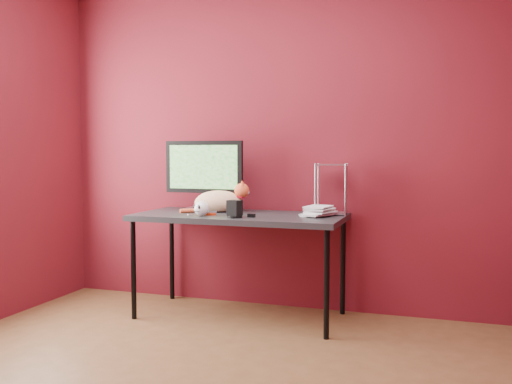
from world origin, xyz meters
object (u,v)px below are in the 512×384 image
(desk, at_px, (240,221))
(skull_mug, at_px, (202,208))
(cat, at_px, (219,201))
(book_stack, at_px, (310,156))
(monitor, at_px, (204,172))
(speaker, at_px, (235,210))

(desk, bearing_deg, skull_mug, -137.04)
(cat, relative_size, book_stack, 0.56)
(skull_mug, xyz_separation_m, book_stack, (0.71, 0.28, 0.37))
(monitor, bearing_deg, skull_mug, -70.26)
(monitor, xyz_separation_m, skull_mug, (0.13, -0.33, -0.24))
(monitor, xyz_separation_m, book_stack, (0.84, -0.06, 0.12))
(cat, bearing_deg, speaker, -67.40)
(skull_mug, distance_m, speaker, 0.26)
(monitor, relative_size, book_stack, 0.73)
(monitor, distance_m, book_stack, 0.85)
(monitor, bearing_deg, desk, -22.91)
(desk, distance_m, cat, 0.26)
(desk, relative_size, monitor, 2.44)
(monitor, height_order, skull_mug, monitor)
(cat, height_order, book_stack, book_stack)
(monitor, xyz_separation_m, speaker, (0.38, -0.35, -0.24))
(speaker, bearing_deg, desk, 116.84)
(monitor, height_order, cat, monitor)
(book_stack, bearing_deg, skull_mug, -158.71)
(book_stack, bearing_deg, cat, 178.99)
(cat, height_order, speaker, cat)
(monitor, relative_size, cat, 1.30)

